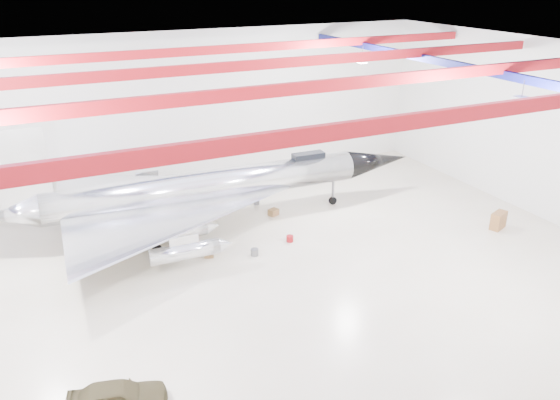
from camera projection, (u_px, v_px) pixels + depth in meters
floor at (250, 285)px, 27.62m from camera, size 40.00×40.00×0.00m
wall_back at (166, 113)px, 37.95m from camera, size 40.00×0.00×40.00m
wall_right at (550, 133)px, 33.40m from camera, size 0.00×30.00×30.00m
ceiling at (245, 64)px, 23.33m from camera, size 40.00×40.00×0.00m
ceiling_structure at (245, 80)px, 23.60m from camera, size 39.50×29.50×1.08m
jet_aircraft at (208, 190)px, 33.08m from camera, size 26.66×15.88×7.27m
jeep at (117, 398)px, 19.50m from camera, size 3.76×2.19×1.20m
desk at (498, 220)px, 33.43m from camera, size 1.29×0.96×1.06m
crate_ply at (117, 254)px, 30.29m from camera, size 0.54×0.49×0.32m
toolbox_red at (142, 234)px, 32.54m from camera, size 0.46×0.39×0.29m
engine_drum at (255, 252)px, 30.37m from camera, size 0.49×0.49×0.39m
parts_bin at (273, 212)px, 35.33m from camera, size 0.73×0.66×0.42m
crate_small at (73, 268)px, 28.89m from camera, size 0.48×0.43×0.28m
tool_chest at (290, 239)px, 31.93m from camera, size 0.53×0.53×0.37m
oil_barrel at (209, 254)px, 30.22m from camera, size 0.63×0.56×0.37m
spares_box at (257, 202)px, 37.01m from camera, size 0.46×0.46×0.36m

